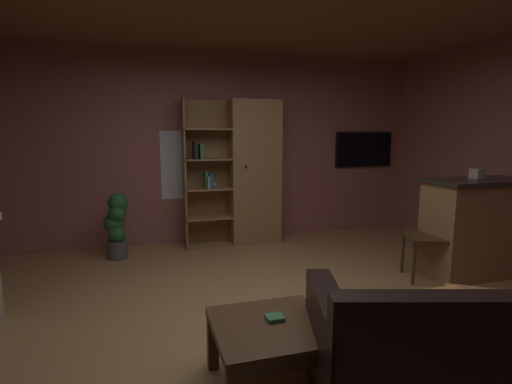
% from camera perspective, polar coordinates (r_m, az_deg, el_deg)
% --- Properties ---
extents(floor, '(6.28, 5.37, 0.02)m').
position_cam_1_polar(floor, '(3.30, 2.06, -19.57)').
color(floor, '#A37A4C').
rests_on(floor, ground).
extents(wall_back, '(6.40, 0.06, 2.68)m').
position_cam_1_polar(wall_back, '(5.56, -6.74, 6.42)').
color(wall_back, '#9E5B56').
rests_on(wall_back, ground).
extents(window_pane_back, '(0.59, 0.01, 0.95)m').
position_cam_1_polar(window_pane_back, '(5.48, -10.91, 3.97)').
color(window_pane_back, white).
extents(bookshelf_cabinet, '(1.35, 0.41, 2.01)m').
position_cam_1_polar(bookshelf_cabinet, '(5.42, -1.20, 2.82)').
color(bookshelf_cabinet, '#997047').
rests_on(bookshelf_cabinet, ground).
extents(kitchen_bar_counter, '(1.44, 0.57, 1.07)m').
position_cam_1_polar(kitchen_bar_counter, '(4.96, 31.07, -4.39)').
color(kitchen_bar_counter, '#997047').
rests_on(kitchen_bar_counter, ground).
extents(tissue_box, '(0.12, 0.12, 0.11)m').
position_cam_1_polar(tissue_box, '(4.83, 30.09, 2.40)').
color(tissue_box, '#BFB299').
rests_on(tissue_box, kitchen_bar_counter).
extents(leather_couch, '(1.76, 1.28, 0.84)m').
position_cam_1_polar(leather_couch, '(2.55, 27.84, -21.58)').
color(leather_couch, black).
rests_on(leather_couch, ground).
extents(coffee_table, '(0.69, 0.67, 0.42)m').
position_cam_1_polar(coffee_table, '(2.48, 2.20, -20.69)').
color(coffee_table, '#4C331E').
rests_on(coffee_table, ground).
extents(table_book_0, '(0.11, 0.10, 0.03)m').
position_cam_1_polar(table_book_0, '(2.48, 2.80, -18.22)').
color(table_book_0, '#387247').
rests_on(table_book_0, coffee_table).
extents(dining_chair, '(0.54, 0.54, 0.92)m').
position_cam_1_polar(dining_chair, '(4.49, 25.08, -5.32)').
color(dining_chair, '#4C331E').
rests_on(dining_chair, ground).
extents(potted_floor_plant, '(0.30, 0.29, 0.83)m').
position_cam_1_polar(potted_floor_plant, '(5.08, -20.06, -4.57)').
color(potted_floor_plant, '#4C4C51').
rests_on(potted_floor_plant, ground).
extents(wall_mounted_tv, '(0.97, 0.06, 0.55)m').
position_cam_1_polar(wall_mounted_tv, '(6.38, 15.74, 6.12)').
color(wall_mounted_tv, black).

